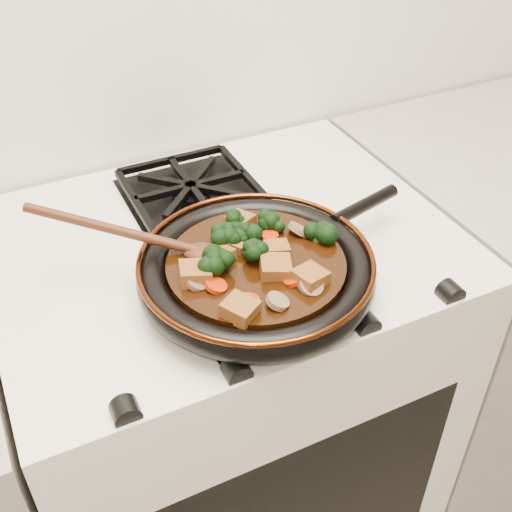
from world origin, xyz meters
name	(u,v)px	position (x,y,z in m)	size (l,w,h in m)	color
stove	(229,408)	(0.00, 1.69, 0.45)	(0.76, 0.60, 0.90)	white
burner_grate_front	(259,281)	(0.00, 1.55, 0.91)	(0.23, 0.23, 0.03)	black
burner_grate_back	(191,190)	(0.00, 1.83, 0.91)	(0.23, 0.23, 0.03)	black
skillet	(257,269)	(-0.01, 1.54, 0.94)	(0.47, 0.35, 0.05)	black
braising_sauce	(256,267)	(-0.01, 1.54, 0.95)	(0.26, 0.26, 0.02)	black
tofu_cube_0	(240,309)	(-0.07, 1.45, 0.97)	(0.04, 0.04, 0.02)	brown
tofu_cube_1	(235,244)	(-0.02, 1.59, 0.97)	(0.04, 0.03, 0.02)	brown
tofu_cube_2	(195,274)	(-0.10, 1.55, 0.97)	(0.04, 0.04, 0.02)	brown
tofu_cube_3	(277,250)	(0.03, 1.55, 0.97)	(0.03, 0.03, 0.02)	brown
tofu_cube_4	(275,268)	(0.01, 1.51, 0.97)	(0.04, 0.04, 0.02)	brown
tofu_cube_5	(310,278)	(0.04, 1.47, 0.97)	(0.04, 0.04, 0.02)	brown
tofu_cube_6	(221,256)	(-0.05, 1.57, 0.97)	(0.04, 0.03, 0.02)	brown
tofu_cube_7	(240,221)	(0.01, 1.64, 0.97)	(0.04, 0.04, 0.02)	brown
broccoli_floret_0	(247,235)	(0.00, 1.59, 0.97)	(0.06, 0.06, 0.06)	black
broccoli_floret_1	(317,235)	(0.10, 1.55, 0.97)	(0.06, 0.06, 0.05)	black
broccoli_floret_2	(217,268)	(-0.07, 1.54, 0.97)	(0.06, 0.06, 0.05)	black
broccoli_floret_3	(270,226)	(0.05, 1.60, 0.97)	(0.06, 0.06, 0.05)	black
broccoli_floret_4	(221,260)	(-0.06, 1.56, 0.97)	(0.06, 0.06, 0.06)	black
broccoli_floret_5	(250,253)	(-0.01, 1.55, 0.97)	(0.06, 0.06, 0.05)	black
broccoli_floret_6	(210,262)	(-0.07, 1.56, 0.97)	(0.06, 0.06, 0.06)	black
broccoli_floret_7	(239,225)	(0.00, 1.62, 0.97)	(0.06, 0.06, 0.06)	black
broccoli_floret_8	(223,239)	(-0.03, 1.60, 0.97)	(0.06, 0.06, 0.05)	black
carrot_coin_0	(294,279)	(0.02, 1.48, 0.96)	(0.03, 0.03, 0.01)	#BF2505
carrot_coin_1	(206,267)	(-0.08, 1.56, 0.96)	(0.03, 0.03, 0.01)	#BF2505
carrot_coin_2	(216,285)	(-0.08, 1.52, 0.96)	(0.03, 0.03, 0.01)	#BF2505
carrot_coin_3	(270,236)	(0.04, 1.58, 0.96)	(0.03, 0.03, 0.01)	#BF2505
carrot_coin_4	(250,300)	(-0.05, 1.47, 0.96)	(0.03, 0.03, 0.01)	#BF2505
mushroom_slice_0	(299,229)	(0.08, 1.58, 0.97)	(0.03, 0.03, 0.01)	#7F6149
mushroom_slice_1	(278,301)	(-0.02, 1.45, 0.97)	(0.03, 0.03, 0.01)	#7F6149
mushroom_slice_2	(197,281)	(-0.10, 1.53, 0.97)	(0.03, 0.03, 0.01)	#7F6149
mushroom_slice_3	(270,221)	(0.05, 1.62, 0.97)	(0.03, 0.03, 0.01)	#7F6149
mushroom_slice_4	(311,285)	(0.03, 1.46, 0.97)	(0.03, 0.03, 0.01)	#7F6149
wooden_spoon	(150,239)	(-0.14, 1.63, 0.98)	(0.15, 0.11, 0.26)	#48200F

